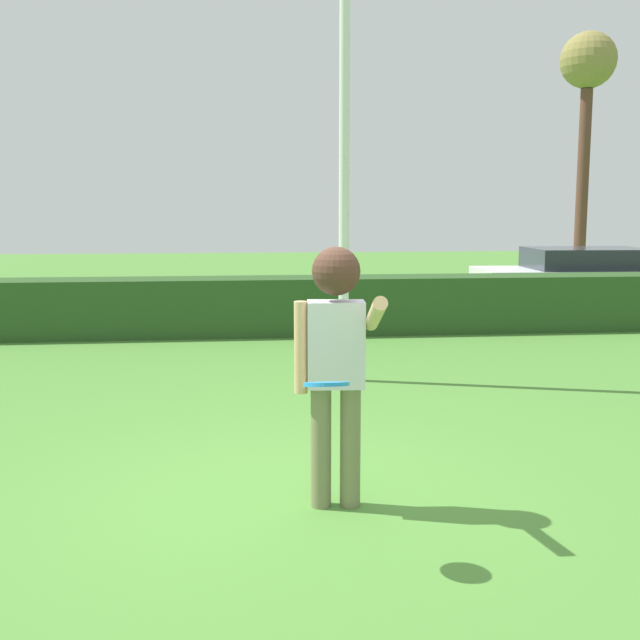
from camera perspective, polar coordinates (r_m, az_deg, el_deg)
ground_plane at (r=5.71m, az=-1.99°, el=-12.69°), size 60.00×60.00×0.00m
person at (r=5.22m, az=1.17°, el=-1.86°), size 0.56×0.77×1.78m
frisbee at (r=4.42m, az=0.47°, el=-4.69°), size 0.26×0.26×0.07m
lamppost at (r=9.16m, az=1.79°, el=14.44°), size 0.24×0.24×5.44m
hedge_row at (r=12.64m, az=-4.36°, el=1.03°), size 28.43×0.90×0.91m
parked_car_white at (r=16.12m, az=18.79°, el=2.99°), size 4.28×1.97×1.25m
bare_elm_tree at (r=24.18m, az=18.91°, el=16.37°), size 1.56×1.56×6.89m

